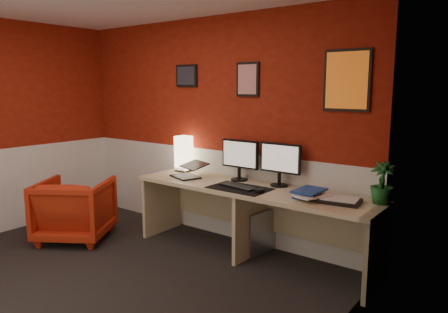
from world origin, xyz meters
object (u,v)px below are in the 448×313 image
Objects in this scene: monitor_right at (280,158)px; pc_tower at (258,230)px; monitor_left at (239,154)px; potted_plant at (382,183)px; armchair at (75,209)px; laptop at (185,168)px; shoji_lamp at (184,155)px; desk at (251,222)px; zen_tray at (340,201)px.

monitor_right is 0.83m from pc_tower.
potted_plant is (1.50, -0.00, -0.11)m from monitor_left.
monitor_left reaches higher than potted_plant.
potted_plant is 0.47× the size of armchair.
monitor_left reaches higher than armchair.
shoji_lamp is at bearing 154.40° from laptop.
laptop is at bearing -156.29° from pc_tower.
shoji_lamp is 2.31m from potted_plant.
monitor_right reaches higher than shoji_lamp.
pc_tower is (-0.02, 0.18, -0.14)m from desk.
monitor_right is at bearing 162.80° from zen_tray.
armchair is at bearing -128.83° from shoji_lamp.
monitor_right is 1.60× the size of potted_plant.
armchair is at bearing -154.40° from monitor_right.
shoji_lamp is at bearing 179.61° from potted_plant.
laptop reaches higher than zen_tray.
armchair is (-1.60, -0.97, -0.67)m from monitor_left.
monitor_left is 1.60× the size of potted_plant.
pc_tower is at bearing 35.23° from laptop.
potted_plant is at bearing -0.17° from monitor_left.
zen_tray is (2.02, -0.21, -0.18)m from shoji_lamp.
shoji_lamp is at bearing 179.21° from monitor_left.
monitor_left is (0.81, -0.01, 0.09)m from shoji_lamp.
monitor_right is (1.03, 0.27, 0.18)m from laptop.
monitor_right is at bearing 34.28° from laptop.
laptop is 1.77m from zen_tray.
shoji_lamp is at bearing -161.78° from armchair.
monitor_right reaches higher than desk.
monitor_left is 1.25m from zen_tray.
zen_tray is at bearing -0.42° from desk.
monitor_left is 1.98m from armchair.
shoji_lamp is at bearing 169.48° from desk.
zen_tray is at bearing 162.33° from armchair.
zen_tray is (1.77, 0.05, -0.09)m from laptop.
potted_plant is at bearing 8.49° from pc_tower.
monitor_right is at bearing 172.64° from armchair.
monitor_right is at bearing 19.13° from pc_tower.
desk is 6.50× the size of shoji_lamp.
laptop reaches higher than pc_tower.
shoji_lamp is 2.04m from zen_tray.
shoji_lamp is at bearing -173.42° from pc_tower.
zen_tray is at bearing -146.39° from potted_plant.
shoji_lamp is 0.89× the size of pc_tower.
armchair is (-2.81, -0.77, -0.40)m from zen_tray.
pc_tower is 2.09m from armchair.
desk is at bearing -74.40° from pc_tower.
zen_tray reaches higher than desk.
potted_plant is at bearing 33.61° from zen_tray.
desk is 4.48× the size of monitor_right.
desk is 0.96m from laptop.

